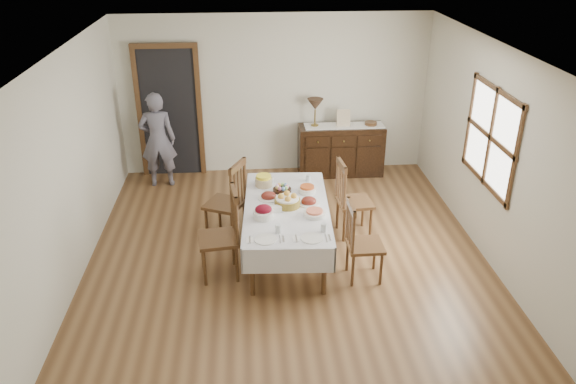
{
  "coord_description": "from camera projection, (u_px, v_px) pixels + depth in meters",
  "views": [
    {
      "loc": [
        -0.46,
        -5.89,
        3.86
      ],
      "look_at": [
        0.0,
        0.1,
        0.95
      ],
      "focal_mm": 35.0,
      "sensor_mm": 36.0,
      "label": 1
    }
  ],
  "objects": [
    {
      "name": "pineapple_bowl",
      "position": [
        264.0,
        181.0,
        7.4
      ],
      "size": [
        0.23,
        0.23,
        0.15
      ],
      "color": "tan",
      "rests_on": "dining_table"
    },
    {
      "name": "runner",
      "position": [
        344.0,
        126.0,
        9.15
      ],
      "size": [
        1.3,
        0.35,
        0.01
      ],
      "color": "white",
      "rests_on": "sideboard"
    },
    {
      "name": "egg_basket",
      "position": [
        282.0,
        189.0,
        7.23
      ],
      "size": [
        0.24,
        0.24,
        0.11
      ],
      "color": "black",
      "rests_on": "dining_table"
    },
    {
      "name": "chair_left_far",
      "position": [
        229.0,
        200.0,
        7.34
      ],
      "size": [
        0.61,
        0.61,
        1.11
      ],
      "rotation": [
        0.0,
        0.0,
        -2.01
      ],
      "color": "#4E331C",
      "rests_on": "ground"
    },
    {
      "name": "bread_basket",
      "position": [
        287.0,
        201.0,
        6.88
      ],
      "size": [
        0.32,
        0.32,
        0.17
      ],
      "color": "olive",
      "rests_on": "dining_table"
    },
    {
      "name": "chair_left_near",
      "position": [
        223.0,
        233.0,
        6.56
      ],
      "size": [
        0.52,
        0.52,
        1.11
      ],
      "rotation": [
        0.0,
        0.0,
        -1.45
      ],
      "color": "#4E331C",
      "rests_on": "ground"
    },
    {
      "name": "room_shell",
      "position": [
        274.0,
        128.0,
        6.65
      ],
      "size": [
        5.02,
        6.02,
        2.65
      ],
      "color": "white",
      "rests_on": "ground"
    },
    {
      "name": "setting_right",
      "position": [
        315.0,
        235.0,
        6.23
      ],
      "size": [
        0.43,
        0.31,
        0.1
      ],
      "color": "white",
      "rests_on": "dining_table"
    },
    {
      "name": "sideboard",
      "position": [
        341.0,
        150.0,
        9.33
      ],
      "size": [
        1.4,
        0.51,
        0.84
      ],
      "color": "black",
      "rests_on": "ground"
    },
    {
      "name": "person",
      "position": [
        157.0,
        137.0,
        8.76
      ],
      "size": [
        0.53,
        0.36,
        1.63
      ],
      "primitive_type": "imported",
      "rotation": [
        0.0,
        0.0,
        3.21
      ],
      "color": "slate",
      "rests_on": "ground"
    },
    {
      "name": "deco_bowl",
      "position": [
        371.0,
        124.0,
        9.16
      ],
      "size": [
        0.2,
        0.2,
        0.06
      ],
      "color": "#4E331C",
      "rests_on": "sideboard"
    },
    {
      "name": "ground",
      "position": [
        289.0,
        264.0,
        7.0
      ],
      "size": [
        6.0,
        6.0,
        0.0
      ],
      "primitive_type": "plane",
      "color": "brown"
    },
    {
      "name": "butter_dish",
      "position": [
        276.0,
        209.0,
        6.76
      ],
      "size": [
        0.14,
        0.1,
        0.07
      ],
      "color": "white",
      "rests_on": "dining_table"
    },
    {
      "name": "casserole_dish",
      "position": [
        314.0,
        213.0,
        6.66
      ],
      "size": [
        0.27,
        0.27,
        0.07
      ],
      "color": "white",
      "rests_on": "dining_table"
    },
    {
      "name": "dining_table",
      "position": [
        286.0,
        212.0,
        6.94
      ],
      "size": [
        1.14,
        2.07,
        0.7
      ],
      "rotation": [
        0.0,
        0.0,
        -0.05
      ],
      "color": "silver",
      "rests_on": "ground"
    },
    {
      "name": "beet_bowl",
      "position": [
        264.0,
        212.0,
        6.6
      ],
      "size": [
        0.25,
        0.25,
        0.16
      ],
      "color": "white",
      "rests_on": "dining_table"
    },
    {
      "name": "glass_far_a",
      "position": [
        272.0,
        180.0,
        7.47
      ],
      "size": [
        0.06,
        0.06,
        0.1
      ],
      "color": "silver",
      "rests_on": "dining_table"
    },
    {
      "name": "carrot_bowl",
      "position": [
        307.0,
        189.0,
        7.22
      ],
      "size": [
        0.22,
        0.22,
        0.1
      ],
      "color": "white",
      "rests_on": "dining_table"
    },
    {
      "name": "chair_right_near",
      "position": [
        361.0,
        241.0,
        6.52
      ],
      "size": [
        0.42,
        0.42,
        0.99
      ],
      "rotation": [
        0.0,
        0.0,
        1.58
      ],
      "color": "#4E331C",
      "rests_on": "ground"
    },
    {
      "name": "setting_left",
      "position": [
        269.0,
        236.0,
        6.21
      ],
      "size": [
        0.43,
        0.31,
        0.1
      ],
      "color": "white",
      "rests_on": "dining_table"
    },
    {
      "name": "picture_frame",
      "position": [
        344.0,
        118.0,
        9.07
      ],
      "size": [
        0.22,
        0.08,
        0.28
      ],
      "color": "tan",
      "rests_on": "sideboard"
    },
    {
      "name": "table_lamp",
      "position": [
        315.0,
        105.0,
        8.99
      ],
      "size": [
        0.26,
        0.26,
        0.46
      ],
      "color": "brown",
      "rests_on": "sideboard"
    },
    {
      "name": "glass_far_b",
      "position": [
        308.0,
        178.0,
        7.54
      ],
      "size": [
        0.07,
        0.07,
        0.09
      ],
      "color": "silver",
      "rests_on": "dining_table"
    },
    {
      "name": "chair_right_far",
      "position": [
        351.0,
        198.0,
        7.44
      ],
      "size": [
        0.48,
        0.48,
        1.07
      ],
      "rotation": [
        0.0,
        0.0,
        1.66
      ],
      "color": "#4E331C",
      "rests_on": "ground"
    },
    {
      "name": "ham_platter_a",
      "position": [
        269.0,
        196.0,
        7.07
      ],
      "size": [
        0.27,
        0.27,
        0.11
      ],
      "color": "white",
      "rests_on": "dining_table"
    },
    {
      "name": "ham_platter_b",
      "position": [
        309.0,
        202.0,
        6.94
      ],
      "size": [
        0.27,
        0.27,
        0.11
      ],
      "color": "white",
      "rests_on": "dining_table"
    }
  ]
}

